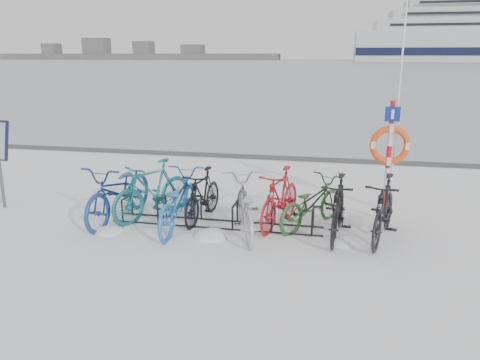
# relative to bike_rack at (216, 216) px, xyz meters

# --- Properties ---
(ground) EXTENTS (900.00, 900.00, 0.00)m
(ground) POSITION_rel_bike_rack_xyz_m (0.00, 0.00, -0.18)
(ground) COLOR white
(ground) RESTS_ON ground
(ice_sheet) EXTENTS (400.00, 298.00, 0.02)m
(ice_sheet) POSITION_rel_bike_rack_xyz_m (0.00, 155.00, -0.17)
(ice_sheet) COLOR #A7B4BD
(ice_sheet) RESTS_ON ground
(quay_edge) EXTENTS (400.00, 0.25, 0.10)m
(quay_edge) POSITION_rel_bike_rack_xyz_m (0.00, 5.90, -0.13)
(quay_edge) COLOR #3F3F42
(quay_edge) RESTS_ON ground
(bike_rack) EXTENTS (4.00, 0.48, 0.46)m
(bike_rack) POSITION_rel_bike_rack_xyz_m (0.00, 0.00, 0.00)
(bike_rack) COLOR black
(bike_rack) RESTS_ON ground
(lifebuoy_station) EXTENTS (0.79, 0.22, 4.10)m
(lifebuoy_station) POSITION_rel_bike_rack_xyz_m (3.21, 1.49, 1.19)
(lifebuoy_station) COLOR red
(lifebuoy_station) RESTS_ON ground
(shoreline) EXTENTS (180.00, 12.00, 9.50)m
(shoreline) POSITION_rel_bike_rack_xyz_m (-122.02, 260.00, 2.61)
(shoreline) COLOR #4A4A4A
(shoreline) RESTS_ON ground
(bike_0) EXTENTS (1.01, 2.32, 1.18)m
(bike_0) POSITION_rel_bike_rack_xyz_m (-1.92, -0.02, 0.41)
(bike_0) COLOR navy
(bike_0) RESTS_ON ground
(bike_1) EXTENTS (1.40, 1.97, 1.17)m
(bike_1) POSITION_rel_bike_rack_xyz_m (-1.34, 0.21, 0.40)
(bike_1) COLOR #14656D
(bike_1) RESTS_ON ground
(bike_2) EXTENTS (0.73, 2.08, 1.09)m
(bike_2) POSITION_rel_bike_rack_xyz_m (-0.67, -0.24, 0.36)
(bike_2) COLOR #246DBA
(bike_2) RESTS_ON ground
(bike_3) EXTENTS (0.68, 1.75, 1.03)m
(bike_3) POSITION_rel_bike_rack_xyz_m (-0.34, 0.28, 0.33)
(bike_3) COLOR black
(bike_3) RESTS_ON ground
(bike_4) EXTENTS (1.27, 2.14, 1.06)m
(bike_4) POSITION_rel_bike_rack_xyz_m (0.60, -0.28, 0.35)
(bike_4) COLOR #A3A6AA
(bike_4) RESTS_ON ground
(bike_5) EXTENTS (0.97, 1.92, 1.11)m
(bike_5) POSITION_rel_bike_rack_xyz_m (1.17, 0.27, 0.37)
(bike_5) COLOR #AD151E
(bike_5) RESTS_ON ground
(bike_6) EXTENTS (1.54, 1.88, 0.96)m
(bike_6) POSITION_rel_bike_rack_xyz_m (1.75, 0.33, 0.30)
(bike_6) COLOR #295225
(bike_6) RESTS_ON ground
(bike_7) EXTENTS (0.71, 1.89, 1.11)m
(bike_7) POSITION_rel_bike_rack_xyz_m (2.24, -0.11, 0.37)
(bike_7) COLOR black
(bike_7) RESTS_ON ground
(bike_8) EXTENTS (1.00, 1.98, 1.14)m
(bike_8) POSITION_rel_bike_rack_xyz_m (3.01, -0.09, 0.39)
(bike_8) COLOR black
(bike_8) RESTS_ON ground
(snow_drifts) EXTENTS (5.31, 1.99, 0.22)m
(snow_drifts) POSITION_rel_bike_rack_xyz_m (0.15, -0.17, -0.18)
(snow_drifts) COLOR white
(snow_drifts) RESTS_ON ground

